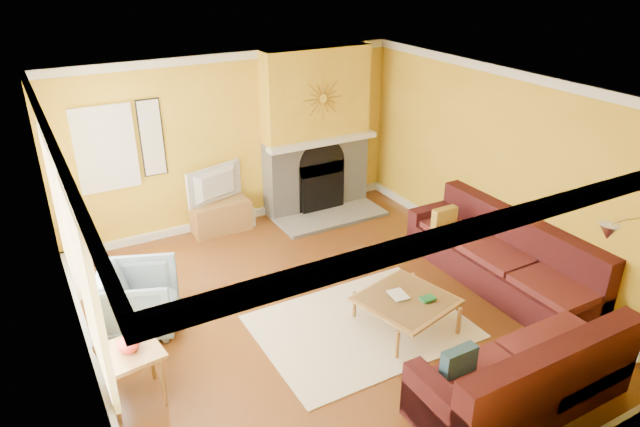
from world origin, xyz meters
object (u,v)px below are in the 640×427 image
media_console (221,217)px  arc_lamp (629,299)px  armchair (139,299)px  sectional_sofa (459,288)px  coffee_table (405,312)px  side_table (134,375)px

media_console → arc_lamp: 5.74m
armchair → arc_lamp: arc_lamp is taller
media_console → armchair: (-1.71, -1.94, 0.14)m
sectional_sofa → armchair: sectional_sofa is taller
sectional_sofa → media_console: sectional_sofa is taller
sectional_sofa → coffee_table: size_ratio=3.71×
coffee_table → arc_lamp: size_ratio=0.51×
media_console → side_table: 3.73m
side_table → armchair: bearing=74.4°
coffee_table → armchair: size_ratio=1.13×
media_console → side_table: side_table is taller
armchair → arc_lamp: bearing=-107.2°
sectional_sofa → media_console: bearing=114.2°
media_console → armchair: size_ratio=1.05×
sectional_sofa → arc_lamp: bearing=-64.3°
media_console → arc_lamp: size_ratio=0.47×
media_console → arc_lamp: arc_lamp is taller
sectional_sofa → armchair: 3.76m
sectional_sofa → media_console: (-1.64, 3.64, -0.20)m
armchair → arc_lamp: 5.25m
coffee_table → armchair: armchair is taller
side_table → coffee_table: bearing=-5.9°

